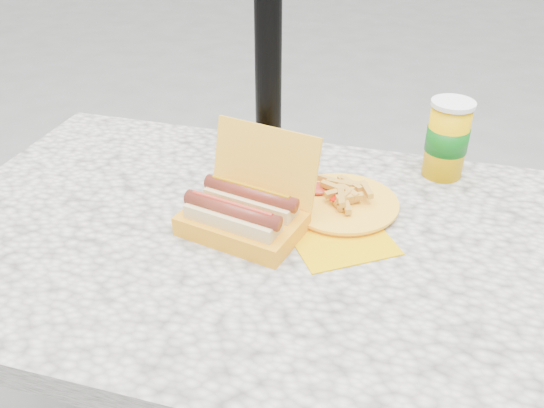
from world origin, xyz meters
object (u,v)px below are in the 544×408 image
(hotdog_box, at_px, (244,213))
(soda_cup, at_px, (447,139))
(umbrella_pole, at_px, (268,17))
(fries_plate, at_px, (341,204))

(hotdog_box, xyz_separation_m, soda_cup, (0.34, 0.32, 0.05))
(umbrella_pole, bearing_deg, fries_plate, -13.47)
(umbrella_pole, distance_m, fries_plate, 0.38)
(umbrella_pole, relative_size, fries_plate, 6.62)
(umbrella_pole, distance_m, soda_cup, 0.46)
(fries_plate, distance_m, soda_cup, 0.28)
(soda_cup, bearing_deg, hotdog_box, -137.08)
(hotdog_box, distance_m, fries_plate, 0.20)
(hotdog_box, relative_size, soda_cup, 1.47)
(fries_plate, bearing_deg, hotdog_box, -142.76)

